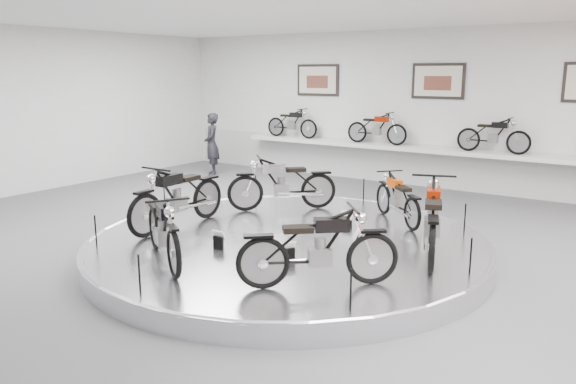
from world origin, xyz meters
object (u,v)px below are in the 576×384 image
Objects in this scene: bike_e at (163,228)px; visitor at (212,144)px; shelf at (431,150)px; bike_f at (318,247)px; display_platform at (287,246)px; bike_b at (397,198)px; bike_d at (178,196)px; bike_c at (282,183)px; bike_a at (432,218)px.

visitor is (-5.21, 6.82, 0.09)m from bike_e.
bike_f is (1.51, -7.93, -0.19)m from shelf.
bike_b is at bearing 60.77° from display_platform.
shelf is at bearing 164.23° from bike_d.
bike_d is at bearing 25.98° from bike_c.
bike_c is 5.86m from visitor.
bike_a is 1.01× the size of bike_d.
display_platform is 2.26m from bike_b.
bike_c reaches higher than bike_b.
bike_a reaches higher than bike_d.
bike_d is at bearing -105.26° from shelf.
shelf is at bearing 117.41° from bike_e.
display_platform is 3.56× the size of bike_c.
bike_c is at bearing -103.08° from shelf.
bike_d is (-1.89, -6.94, -0.15)m from shelf.
bike_b is 2.24m from bike_c.
bike_d reaches higher than bike_e.
bike_f is at bearing 73.16° from bike_d.
bike_b is at bearing 146.72° from bike_c.
shelf reaches higher than display_platform.
shelf is at bearing 59.38° from bike_f.
bike_b is (-1.17, 1.47, -0.12)m from bike_a.
bike_e is 8.58m from visitor.
bike_b is 0.83× the size of visitor.
bike_a reaches higher than bike_f.
visitor reaches higher than bike_d.
bike_a is at bearing 118.75° from bike_c.
bike_e is 0.96× the size of visitor.
bike_d is (-0.75, -2.04, 0.02)m from bike_c.
shelf is 6.14m from visitor.
bike_c is 4.03m from bike_f.
shelf is 8.41m from bike_e.
bike_d reaches higher than bike_b.
bike_c is (-2.21, -0.41, 0.09)m from bike_b.
bike_f reaches higher than bike_e.
bike_a reaches higher than display_platform.
bike_c reaches higher than shelf.
visitor is at bearing -165.40° from shelf.
bike_e is (1.16, -1.44, -0.05)m from bike_d.
bike_b is 0.87× the size of bike_e.
bike_d is at bearing 82.91° from bike_a.
bike_b is 3.84m from bike_d.
visitor reaches higher than display_platform.
bike_c reaches higher than bike_f.
shelf is 6.13× the size of bike_c.
bike_c is 3.50m from bike_e.
visitor is at bearing -78.64° from bike_c.
bike_e is 0.99× the size of bike_f.
shelf is 6.17× the size of visitor.
bike_b is at bearing 55.98° from bike_f.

